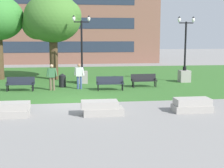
# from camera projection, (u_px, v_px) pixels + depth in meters

# --- Properties ---
(ground_plane) EXTENTS (140.00, 140.00, 0.00)m
(ground_plane) POSITION_uv_depth(u_px,v_px,m) (75.00, 103.00, 16.63)
(ground_plane) COLOR gray
(grass_lawn) EXTENTS (40.00, 20.00, 0.02)m
(grass_lawn) POSITION_uv_depth(u_px,v_px,m) (73.00, 78.00, 26.43)
(grass_lawn) COLOR #336628
(grass_lawn) RESTS_ON ground
(concrete_block_center) EXTENTS (1.84, 0.90, 0.64)m
(concrete_block_center) POSITION_uv_depth(u_px,v_px,m) (9.00, 110.00, 13.72)
(concrete_block_center) COLOR #9E9991
(concrete_block_center) RESTS_ON ground
(concrete_block_left) EXTENTS (1.90, 0.90, 0.64)m
(concrete_block_left) POSITION_uv_depth(u_px,v_px,m) (102.00, 108.00, 14.09)
(concrete_block_left) COLOR #9E9991
(concrete_block_left) RESTS_ON ground
(concrete_block_right) EXTENTS (1.80, 0.90, 0.64)m
(concrete_block_right) POSITION_uv_depth(u_px,v_px,m) (192.00, 105.00, 14.68)
(concrete_block_right) COLOR #9E9991
(concrete_block_right) RESTS_ON ground
(park_bench_near_left) EXTENTS (1.83, 0.63, 0.90)m
(park_bench_near_left) POSITION_uv_depth(u_px,v_px,m) (20.00, 83.00, 20.14)
(park_bench_near_left) COLOR #1E232D
(park_bench_near_left) RESTS_ON grass_lawn
(park_bench_near_right) EXTENTS (1.83, 0.63, 0.90)m
(park_bench_near_right) POSITION_uv_depth(u_px,v_px,m) (144.00, 80.00, 21.74)
(park_bench_near_right) COLOR black
(park_bench_near_right) RESTS_ON grass_lawn
(park_bench_far_left) EXTENTS (1.81, 0.57, 0.90)m
(park_bench_far_left) POSITION_uv_depth(u_px,v_px,m) (110.00, 82.00, 20.42)
(park_bench_far_left) COLOR #1E232D
(park_bench_far_left) RESTS_ON grass_lawn
(lamp_post_right) EXTENTS (1.32, 0.80, 5.05)m
(lamp_post_right) POSITION_uv_depth(u_px,v_px,m) (82.00, 70.00, 23.49)
(lamp_post_right) COLOR gray
(lamp_post_right) RESTS_ON grass_lawn
(lamp_post_center) EXTENTS (1.32, 0.80, 5.01)m
(lamp_post_center) POSITION_uv_depth(u_px,v_px,m) (185.00, 69.00, 24.08)
(lamp_post_center) COLOR gray
(lamp_post_center) RESTS_ON grass_lawn
(tree_far_left) EXTENTS (4.81, 4.58, 6.91)m
(tree_far_left) POSITION_uv_depth(u_px,v_px,m) (52.00, 19.00, 25.01)
(tree_far_left) COLOR #4C3823
(tree_far_left) RESTS_ON grass_lawn
(trash_bin) EXTENTS (0.49, 0.49, 0.96)m
(trash_bin) POSITION_uv_depth(u_px,v_px,m) (62.00, 80.00, 21.70)
(trash_bin) COLOR black
(trash_bin) RESTS_ON grass_lawn
(person_bystander_near_lawn) EXTENTS (0.70, 0.30, 1.71)m
(person_bystander_near_lawn) POSITION_uv_depth(u_px,v_px,m) (79.00, 75.00, 20.82)
(person_bystander_near_lawn) COLOR #384C7A
(person_bystander_near_lawn) RESTS_ON grass_lawn
(person_bystander_far_lawn) EXTENTS (0.71, 0.26, 1.71)m
(person_bystander_far_lawn) POSITION_uv_depth(u_px,v_px,m) (52.00, 76.00, 20.30)
(person_bystander_far_lawn) COLOR brown
(person_bystander_far_lawn) RESTS_ON grass_lawn
(building_facade_distant) EXTENTS (27.81, 1.03, 12.80)m
(building_facade_distant) POSITION_uv_depth(u_px,v_px,m) (53.00, 14.00, 39.38)
(building_facade_distant) COLOR brown
(building_facade_distant) RESTS_ON ground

